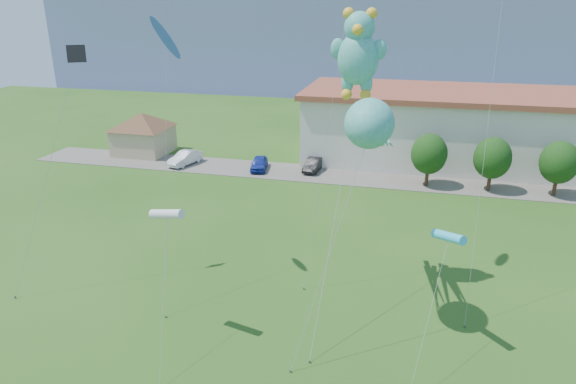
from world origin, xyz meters
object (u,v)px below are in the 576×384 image
(parked_car_silver, at_px, (185,158))
(parked_car_black, at_px, (313,165))
(teddy_bear_kite, at_px, (358,52))
(parked_car_blue, at_px, (259,163))
(pavilion, at_px, (143,129))
(octopus_kite, at_px, (371,131))

(parked_car_silver, bearing_deg, parked_car_black, 20.87)
(parked_car_black, height_order, teddy_bear_kite, teddy_bear_kite)
(parked_car_silver, height_order, parked_car_black, parked_car_silver)
(parked_car_silver, bearing_deg, parked_car_blue, 17.38)
(pavilion, xyz_separation_m, parked_car_blue, (15.84, -3.07, -2.25))
(parked_car_black, bearing_deg, octopus_kite, -68.19)
(parked_car_silver, distance_m, parked_car_black, 14.84)
(pavilion, height_order, parked_car_silver, pavilion)
(teddy_bear_kite, bearing_deg, parked_car_silver, 135.99)
(pavilion, xyz_separation_m, parked_car_silver, (7.01, -3.31, -2.19))
(pavilion, distance_m, teddy_bear_kite, 39.44)
(pavilion, xyz_separation_m, octopus_kite, (29.99, -28.01, 8.15))
(pavilion, relative_size, parked_car_black, 2.19)
(parked_car_silver, distance_m, octopus_kite, 35.29)
(octopus_kite, distance_m, teddy_bear_kite, 5.48)
(parked_car_silver, xyz_separation_m, parked_car_blue, (8.83, 0.24, -0.05))
(pavilion, distance_m, parked_car_silver, 8.05)
(parked_car_silver, bearing_deg, teddy_bear_kite, -28.17)
(octopus_kite, bearing_deg, parked_car_blue, 119.57)
(parked_car_black, xyz_separation_m, octopus_kite, (8.20, -26.00, 10.42))
(parked_car_blue, distance_m, octopus_kite, 30.50)
(pavilion, xyz_separation_m, parked_car_black, (21.79, -2.01, -2.27))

